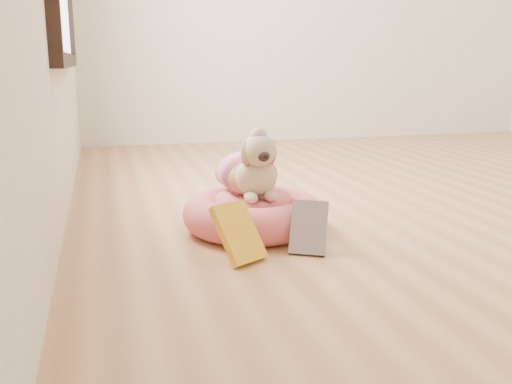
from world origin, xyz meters
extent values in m
plane|color=#AA7246|center=(0.00, 0.00, 0.00)|extent=(4.50, 4.50, 0.00)
cylinder|color=#D4535C|center=(-1.27, -0.32, 0.04)|extent=(0.41, 0.41, 0.09)
torus|color=#D4535C|center=(-1.27, -0.32, 0.07)|extent=(0.56, 0.56, 0.14)
cylinder|color=#D4535C|center=(-1.27, -0.32, 0.11)|extent=(0.30, 0.30, 0.08)
cube|color=#FFFE1A|center=(-1.40, -0.65, 0.10)|extent=(0.20, 0.20, 0.20)
cube|color=silver|center=(-1.14, -0.63, 0.09)|extent=(0.16, 0.16, 0.18)
camera|label=1|loc=(-1.83, -2.45, 0.66)|focal=40.00mm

